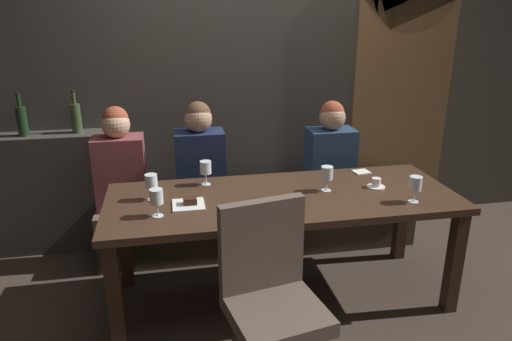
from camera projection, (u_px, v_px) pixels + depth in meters
ground at (281, 296)px, 3.20m from camera, size 9.00×9.00×0.00m
back_wall_tiled at (249, 54)px, 3.83m from camera, size 6.00×0.12×3.00m
arched_door at (404, 68)px, 4.05m from camera, size 0.90×0.05×2.55m
back_counter at (62, 191)px, 3.73m from camera, size 1.10×0.28×0.95m
dining_table at (283, 208)px, 2.98m from camera, size 2.20×0.84×0.74m
banquette_bench at (261, 222)px, 3.77m from camera, size 2.50×0.44×0.45m
chair_near_side at (270, 288)px, 2.30m from camera, size 0.52×0.52×0.98m
diner_redhead at (119, 161)px, 3.40m from camera, size 0.36×0.24×0.76m
diner_bearded at (200, 156)px, 3.48m from camera, size 0.36×0.24×0.77m
diner_far_end at (330, 151)px, 3.65m from camera, size 0.36×0.24×0.74m
wine_bottle_dark_red at (22, 120)px, 3.48m from camera, size 0.08×0.08×0.33m
wine_bottle_pale_label at (76, 117)px, 3.57m from camera, size 0.08×0.08×0.33m
wine_glass_center_front at (156, 198)px, 2.62m from camera, size 0.08×0.08×0.16m
wine_glass_near_right at (415, 184)px, 2.81m from camera, size 0.08×0.08×0.16m
wine_glass_far_left at (327, 174)px, 2.99m from camera, size 0.08×0.08×0.16m
wine_glass_end_right at (206, 169)px, 3.10m from camera, size 0.08×0.08×0.16m
wine_glass_end_left at (151, 182)px, 2.85m from camera, size 0.08×0.08×0.16m
espresso_cup at (376, 184)px, 3.08m from camera, size 0.12×0.12×0.06m
dessert_plate at (189, 203)px, 2.80m from camera, size 0.19×0.19×0.05m
folded_napkin at (361, 172)px, 3.36m from camera, size 0.12×0.11×0.01m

